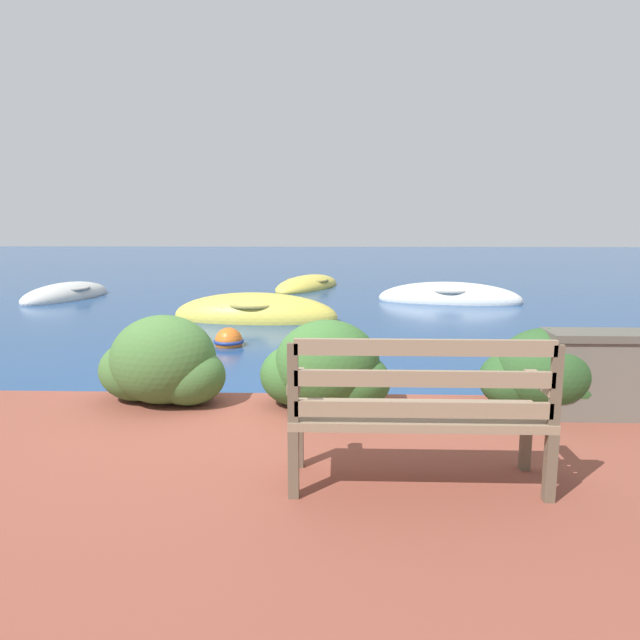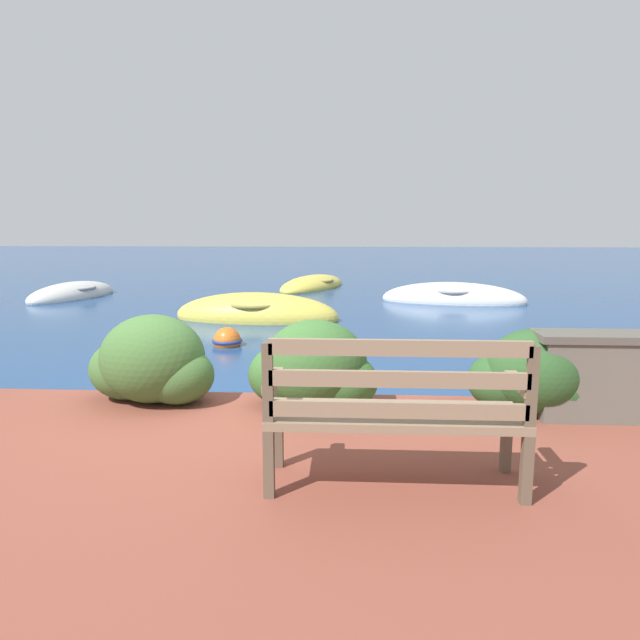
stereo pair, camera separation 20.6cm
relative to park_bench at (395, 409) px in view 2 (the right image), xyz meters
name	(u,v)px [view 2 (the right image)]	position (x,y,z in m)	size (l,w,h in m)	color
ground_plane	(239,415)	(-1.29, 1.86, -0.70)	(80.00, 80.00, 0.00)	navy
park_bench	(395,409)	(0.00, 0.00, 0.00)	(1.51, 0.48, 0.93)	brown
hedge_clump_left	(152,364)	(-2.00, 1.57, -0.15)	(1.13, 0.82, 0.77)	#426B33
hedge_clump_centre	(313,370)	(-0.58, 1.47, -0.16)	(1.11, 0.80, 0.75)	#38662D
hedge_clump_right	(533,376)	(1.24, 1.45, -0.18)	(1.03, 0.74, 0.70)	#2D5628
rowboat_nearest	(257,316)	(-2.01, 7.20, -0.63)	(3.16, 1.41, 0.89)	#DBC64C
rowboat_mid	(453,299)	(2.06, 9.80, -0.64)	(3.38, 1.71, 0.80)	silver
rowboat_far	(73,295)	(-7.00, 10.18, -0.65)	(1.66, 2.96, 0.66)	silver
rowboat_outer	(313,286)	(-1.34, 12.60, -0.65)	(2.24, 3.47, 0.61)	#DBC64C
mooring_buoy	(227,341)	(-2.07, 4.91, -0.63)	(0.45, 0.45, 0.40)	orange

